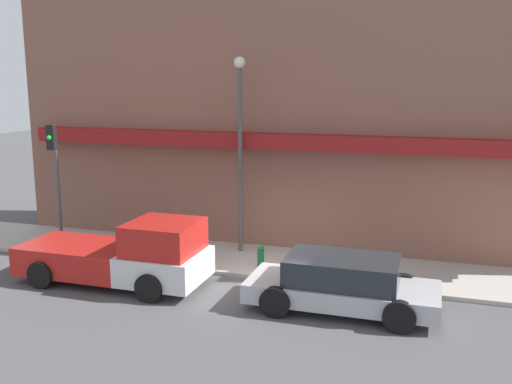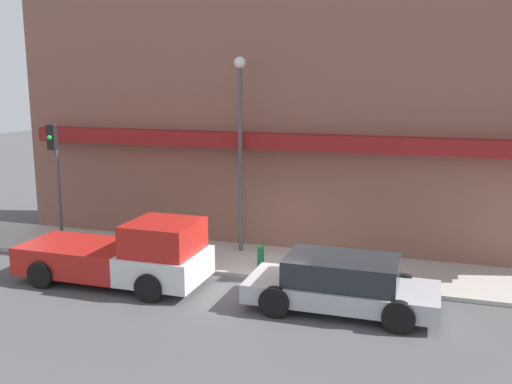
% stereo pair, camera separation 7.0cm
% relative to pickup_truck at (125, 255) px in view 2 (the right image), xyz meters
% --- Properties ---
extents(ground_plane, '(80.00, 80.00, 0.00)m').
position_rel_pickup_truck_xyz_m(ground_plane, '(3.47, 1.41, -0.83)').
color(ground_plane, '#4C4C4F').
extents(sidewalk, '(36.00, 2.99, 0.12)m').
position_rel_pickup_truck_xyz_m(sidewalk, '(3.47, 2.91, -0.77)').
color(sidewalk, '#ADA89E').
rests_on(sidewalk, ground).
extents(building, '(19.80, 3.80, 11.67)m').
position_rel_pickup_truck_xyz_m(building, '(3.48, 5.89, 4.99)').
color(building, brown).
rests_on(building, ground).
extents(pickup_truck, '(5.36, 2.25, 1.88)m').
position_rel_pickup_truck_xyz_m(pickup_truck, '(0.00, 0.00, 0.00)').
color(pickup_truck, silver).
rests_on(pickup_truck, ground).
extents(parked_car, '(4.71, 2.11, 1.36)m').
position_rel_pickup_truck_xyz_m(parked_car, '(6.08, 0.00, -0.15)').
color(parked_car, '#ADADB2').
rests_on(parked_car, ground).
extents(fire_hydrant, '(0.21, 0.21, 0.70)m').
position_rel_pickup_truck_xyz_m(fire_hydrant, '(3.29, 2.19, -0.36)').
color(fire_hydrant, '#196633').
rests_on(fire_hydrant, sidewalk).
extents(street_lamp, '(0.36, 0.36, 6.23)m').
position_rel_pickup_truck_xyz_m(street_lamp, '(2.17, 3.58, 3.13)').
color(street_lamp, '#4C4C4C').
rests_on(street_lamp, sidewalk).
extents(traffic_light, '(0.28, 0.42, 4.12)m').
position_rel_pickup_truck_xyz_m(traffic_light, '(-3.60, 1.96, 2.10)').
color(traffic_light, '#4C4C4C').
rests_on(traffic_light, sidewalk).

